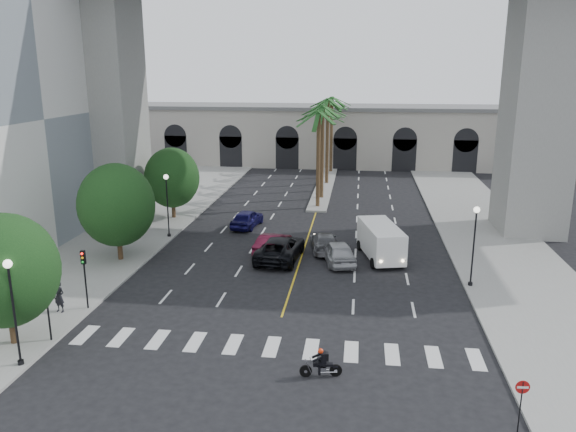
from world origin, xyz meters
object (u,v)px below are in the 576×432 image
Objects in this scene: lamp_post_left_near at (13,304)px; car_b at (273,243)px; pedestrian_a at (59,297)px; traffic_signal_far at (84,270)px; car_e at (247,218)px; motorcycle_rider at (322,364)px; car_c at (280,248)px; pedestrian_b at (40,262)px; cargo_van at (381,240)px; do_not_enter_sign at (522,395)px; traffic_signal_near at (46,297)px; lamp_post_left_far at (167,200)px; lamp_post_right at (474,239)px; car_a at (338,252)px; car_d at (325,242)px.

lamp_post_left_near is 20.62m from car_b.
lamp_post_left_near is at bearing -66.54° from pedestrian_a.
traffic_signal_far reaches higher than car_e.
motorcycle_rider is 0.31× the size of car_c.
car_e is 17.77m from pedestrian_b.
cargo_van reaches higher than car_c.
cargo_van reaches higher than do_not_enter_sign.
car_b is (9.02, 15.83, -1.76)m from traffic_signal_near.
motorcycle_rider is at bearing -54.77° from lamp_post_left_far.
lamp_post_right reaches higher than pedestrian_b.
cargo_van is (11.46, -7.08, 0.61)m from car_e.
pedestrian_b is at bearing 57.91° from car_e.
pedestrian_b reaches higher than motorcycle_rider.
pedestrian_a reaches higher than car_a.
lamp_post_right is at bearing 168.03° from car_c.
traffic_signal_far is 0.74× the size of car_d.
motorcycle_rider is at bearing 154.10° from do_not_enter_sign.
traffic_signal_near is 17.46m from car_c.
pedestrian_a is at bearing 111.57° from traffic_signal_near.
traffic_signal_near is 0.80× the size of car_b.
lamp_post_right is 1.47× the size of traffic_signal_near.
traffic_signal_near reaches higher than cargo_van.
traffic_signal_near reaches higher than do_not_enter_sign.
lamp_post_left_far is 13.36m from car_d.
cargo_van reaches higher than car_a.
motorcycle_rider is 0.31× the size of cargo_van.
do_not_enter_sign is (27.61, -13.60, 0.71)m from pedestrian_b.
cargo_van is (8.11, -0.36, 0.66)m from car_b.
car_e is (-7.25, 5.75, 0.08)m from car_d.
lamp_post_left_far is 24.61m from motorcycle_rider.
lamp_post_right is 2.93× the size of pedestrian_a.
motorcycle_rider is (14.02, -1.49, -1.87)m from traffic_signal_near.
traffic_signal_near is 20.02m from car_a.
motorcycle_rider is 22.43m from pedestrian_b.
lamp_post_left_far reaches higher than traffic_signal_far.
car_b is 0.74× the size of car_c.
car_c reaches higher than car_a.
do_not_enter_sign reaches higher than motorcycle_rider.
traffic_signal_near is 23.32m from car_e.
traffic_signal_far is (0.10, 6.50, -0.71)m from lamp_post_left_near.
lamp_post_left_far is at bearing 43.28° from car_e.
car_c is at bearing 46.59° from traffic_signal_far.
lamp_post_left_near is 14.39m from motorcycle_rider.
pedestrian_a reaches higher than pedestrian_b.
car_e is at bearing -59.58° from car_a.
traffic_signal_near is 0.58× the size of cargo_van.
do_not_enter_sign reaches higher than car_d.
pedestrian_a is at bearing 78.25° from car_e.
lamp_post_left_far is 18.51m from traffic_signal_near.
car_a is 1.04× the size of car_e.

